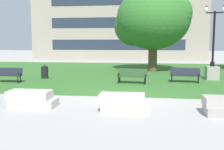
{
  "coord_description": "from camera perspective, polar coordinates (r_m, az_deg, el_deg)",
  "views": [
    {
      "loc": [
        1.08,
        -11.85,
        2.51
      ],
      "look_at": [
        -0.28,
        -1.4,
        1.2
      ],
      "focal_mm": 42.0,
      "sensor_mm": 36.0,
      "label": 1
    }
  ],
  "objects": [
    {
      "name": "concrete_block_left",
      "position": [
        9.68,
        2.69,
        -6.08
      ],
      "size": [
        1.88,
        0.9,
        0.64
      ],
      "color": "#B2ADA3",
      "rests_on": "ground"
    },
    {
      "name": "ground_plane",
      "position": [
        12.16,
        2.15,
        -4.83
      ],
      "size": [
        140.0,
        140.0,
        0.0
      ],
      "primitive_type": "plane",
      "color": "#A3A09B"
    },
    {
      "name": "tree_near_right",
      "position": [
        23.01,
        8.8,
        11.92
      ],
      "size": [
        6.54,
        6.23,
        7.18
      ],
      "color": "brown",
      "rests_on": "grass_lawn"
    },
    {
      "name": "park_bench_far_right",
      "position": [
        17.72,
        -21.7,
        0.2
      ],
      "size": [
        1.82,
        0.61,
        0.9
      ],
      "color": "#1E232D",
      "rests_on": "grass_lawn"
    },
    {
      "name": "concrete_block_center",
      "position": [
        10.79,
        -17.08,
        -5.02
      ],
      "size": [
        1.88,
        0.9,
        0.64
      ],
      "color": "#B2ADA3",
      "rests_on": "ground"
    },
    {
      "name": "park_bench_far_left",
      "position": [
        16.04,
        4.42,
        0.01
      ],
      "size": [
        1.86,
        0.78,
        0.9
      ],
      "color": "#284723",
      "rests_on": "grass_lawn"
    },
    {
      "name": "lamp_post_left",
      "position": [
        18.83,
        21.01,
        2.09
      ],
      "size": [
        1.32,
        0.8,
        4.93
      ],
      "color": "gray",
      "rests_on": "grass_lawn"
    },
    {
      "name": "trash_bin",
      "position": [
        18.87,
        -14.45,
        0.76
      ],
      "size": [
        0.49,
        0.49,
        0.96
      ],
      "color": "black",
      "rests_on": "grass_lawn"
    },
    {
      "name": "park_bench_near_right",
      "position": [
        17.05,
        15.61,
        0.19
      ],
      "size": [
        1.85,
        0.76,
        0.9
      ],
      "color": "#1E232D",
      "rests_on": "grass_lawn"
    },
    {
      "name": "building_facade_distant",
      "position": [
        36.69,
        1.16,
        11.81
      ],
      "size": [
        24.4,
        1.03,
        11.06
      ],
      "color": "gray",
      "rests_on": "ground"
    },
    {
      "name": "grass_lawn",
      "position": [
        22.02,
        4.54,
        0.55
      ],
      "size": [
        40.0,
        20.0,
        0.02
      ],
      "primitive_type": "cube",
      "color": "#336628",
      "rests_on": "ground"
    }
  ]
}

